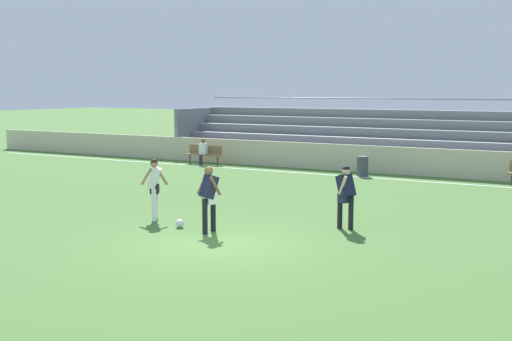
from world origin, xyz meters
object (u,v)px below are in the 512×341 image
object	(u,v)px
player_dark_wide_left	(346,192)
spectator_seated	(203,150)
player_white_overlapping	(154,184)
bleacher_stand	(343,135)
player_dark_deep_cover	(209,193)
trash_bin	(363,166)
bench_far_left	(204,153)
soccer_ball	(180,223)

from	to	relation	value
player_dark_wide_left	spectator_seated	bearing A→B (deg)	138.03
player_white_overlapping	player_dark_wide_left	xyz separation A→B (m)	(4.92, 1.45, -0.03)
bleacher_stand	player_dark_wide_left	xyz separation A→B (m)	(5.86, -13.88, -0.37)
player_dark_deep_cover	player_dark_wide_left	world-z (taller)	player_dark_deep_cover
trash_bin	player_dark_deep_cover	bearing A→B (deg)	-87.03
player_white_overlapping	player_dark_deep_cover	bearing A→B (deg)	-15.77
player_white_overlapping	bench_far_left	bearing A→B (deg)	118.58
spectator_seated	player_dark_wide_left	bearing A→B (deg)	-41.97
trash_bin	player_dark_deep_cover	world-z (taller)	player_dark_deep_cover
spectator_seated	player_dark_deep_cover	bearing A→B (deg)	-55.01
trash_bin	spectator_seated	size ratio (longest dim) A/B	0.67
bench_far_left	spectator_seated	bearing A→B (deg)	-90.00
bench_far_left	player_dark_deep_cover	size ratio (longest dim) A/B	1.09
trash_bin	soccer_ball	bearing A→B (deg)	-91.74
spectator_seated	player_white_overlapping	size ratio (longest dim) A/B	0.73
player_white_overlapping	player_dark_wide_left	bearing A→B (deg)	16.43
bleacher_stand	player_white_overlapping	world-z (taller)	bleacher_stand
trash_bin	player_dark_wide_left	xyz separation A→B (m)	(3.37, -9.96, 0.55)
spectator_seated	player_dark_deep_cover	distance (m)	14.94
spectator_seated	soccer_ball	bearing A→B (deg)	-57.97
bench_far_left	trash_bin	bearing A→B (deg)	-2.38
bench_far_left	spectator_seated	world-z (taller)	spectator_seated
bench_far_left	bleacher_stand	bearing A→B (deg)	33.31
trash_bin	player_dark_wide_left	size ratio (longest dim) A/B	0.50
bleacher_stand	player_dark_deep_cover	bearing A→B (deg)	-78.95
trash_bin	player_white_overlapping	world-z (taller)	player_white_overlapping
bleacher_stand	spectator_seated	xyz separation A→B (m)	(-5.45, -3.70, -0.63)
bleacher_stand	bench_far_left	bearing A→B (deg)	-146.69
player_dark_deep_cover	trash_bin	bearing A→B (deg)	92.97
trash_bin	spectator_seated	distance (m)	7.95
bench_far_left	player_white_overlapping	size ratio (longest dim) A/B	1.09
player_dark_wide_left	soccer_ball	size ratio (longest dim) A/B	7.33
trash_bin	player_white_overlapping	distance (m)	11.53
player_white_overlapping	trash_bin	bearing A→B (deg)	82.28
player_dark_deep_cover	player_dark_wide_left	xyz separation A→B (m)	(2.75, 2.06, -0.03)
spectator_seated	player_white_overlapping	bearing A→B (deg)	-61.18
trash_bin	player_dark_wide_left	world-z (taller)	player_dark_wide_left
bleacher_stand	spectator_seated	size ratio (longest dim) A/B	14.09
trash_bin	player_white_overlapping	bearing A→B (deg)	-97.72
bleacher_stand	bench_far_left	world-z (taller)	bleacher_stand
bleacher_stand	trash_bin	world-z (taller)	bleacher_stand
trash_bin	player_dark_wide_left	distance (m)	10.53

